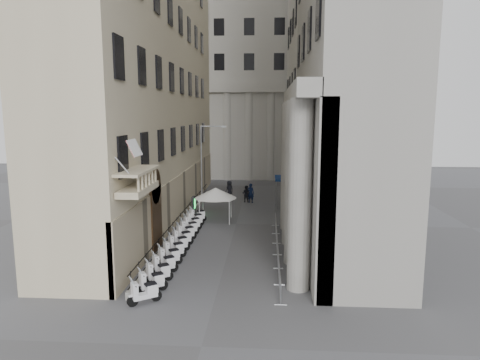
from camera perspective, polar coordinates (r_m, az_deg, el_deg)
The scene contains 31 objects.
ground at distance 18.43m, azimuth -5.17°, elevation -21.26°, with size 120.00×120.00×0.00m, color #49494C.
left_building at distance 39.80m, azimuth -11.75°, elevation 19.98°, with size 5.00×36.00×34.00m, color beige.
far_building at distance 64.03m, azimuth 1.41°, elevation 14.08°, with size 22.00×10.00×30.00m, color #B3B0A9.
iron_fence at distance 35.64m, azimuth -7.60°, elevation -6.20°, with size 0.30×28.00×1.40m, color black, non-canonical shape.
blue_awning at distance 42.77m, azimuth 5.73°, elevation -3.61°, with size 1.60×3.00×3.00m, color navy, non-canonical shape.
flag at distance 23.63m, azimuth -13.18°, elevation -14.37°, with size 1.00×1.40×8.20m, color #9E0C11, non-canonical shape.
scooter_0 at distance 22.32m, azimuth -12.53°, elevation -15.79°, with size 0.56×1.40×1.50m, color white, non-canonical shape.
scooter_1 at distance 23.47m, azimuth -11.61°, elevation -14.48°, with size 0.56×1.40×1.50m, color white, non-canonical shape.
scooter_2 at distance 24.64m, azimuth -10.79°, elevation -13.29°, with size 0.56×1.40×1.50m, color white, non-canonical shape.
scooter_3 at distance 25.83m, azimuth -10.05°, elevation -12.21°, with size 0.56×1.40×1.50m, color white, non-canonical shape.
scooter_4 at distance 27.03m, azimuth -9.38°, elevation -11.22°, with size 0.56×1.40×1.50m, color white, non-canonical shape.
scooter_5 at distance 28.23m, azimuth -8.77°, elevation -10.31°, with size 0.56×1.40×1.50m, color white, non-canonical shape.
scooter_6 at distance 29.45m, azimuth -8.22°, elevation -9.48°, with size 0.56×1.40×1.50m, color white, non-canonical shape.
scooter_7 at distance 30.68m, azimuth -7.71°, elevation -8.71°, with size 0.56×1.40×1.50m, color white, non-canonical shape.
scooter_8 at distance 31.91m, azimuth -7.24°, elevation -8.00°, with size 0.56×1.40×1.50m, color white, non-canonical shape.
scooter_9 at distance 33.15m, azimuth -6.81°, elevation -7.34°, with size 0.56×1.40×1.50m, color white, non-canonical shape.
scooter_10 at distance 34.39m, azimuth -6.41°, elevation -6.73°, with size 0.56×1.40×1.50m, color white, non-canonical shape.
scooter_11 at distance 35.64m, azimuth -6.04°, elevation -6.17°, with size 0.56×1.40×1.50m, color white, non-canonical shape.
scooter_12 at distance 36.90m, azimuth -5.70°, elevation -5.64°, with size 0.56×1.40×1.50m, color white, non-canonical shape.
barrier_0 at distance 22.82m, azimuth 5.34°, elevation -15.04°, with size 0.60×2.40×1.10m, color #B4B7BD, non-canonical shape.
barrier_1 at distance 25.12m, azimuth 5.18°, elevation -12.72°, with size 0.60×2.40×1.10m, color #B4B7BD, non-canonical shape.
barrier_2 at distance 27.46m, azimuth 5.05°, elevation -10.80°, with size 0.60×2.40×1.10m, color #B4B7BD, non-canonical shape.
barrier_3 at distance 29.83m, azimuth 4.94°, elevation -9.18°, with size 0.60×2.40×1.10m, color #B4B7BD, non-canonical shape.
barrier_4 at distance 32.21m, azimuth 4.84°, elevation -7.80°, with size 0.60×2.40×1.10m, color #B4B7BD, non-canonical shape.
barrier_5 at distance 34.61m, azimuth 4.76°, elevation -6.60°, with size 0.60×2.40×1.10m, color #B4B7BD, non-canonical shape.
security_tent at distance 36.73m, azimuth -3.23°, elevation -1.78°, with size 3.59×3.59×2.91m.
street_lamp at distance 44.04m, azimuth -4.78°, elevation 3.02°, with size 2.60×0.47×7.97m.
info_kiosk at distance 39.74m, azimuth -6.20°, elevation -3.36°, with size 0.26×0.78×1.64m.
pedestrian_a at distance 44.44m, azimuth 1.44°, elevation -1.75°, with size 0.74×0.49×2.03m, color black.
pedestrian_b at distance 44.77m, azimuth 0.82°, elevation -1.84°, with size 0.86×0.67×1.76m, color black.
pedestrian_c at distance 46.77m, azimuth -1.41°, elevation -1.27°, with size 0.95×0.62×1.94m, color black.
Camera 1 is at (2.56, -15.73, 9.26)m, focal length 32.00 mm.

